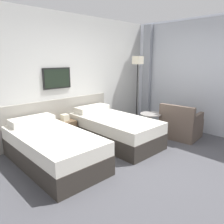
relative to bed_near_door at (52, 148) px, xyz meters
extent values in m
plane|color=#47474C|center=(1.21, -1.15, -0.28)|extent=(16.00, 16.00, 0.00)
cube|color=silver|center=(1.21, 1.04, 1.07)|extent=(10.00, 0.06, 2.70)
cube|color=gray|center=(0.73, 0.99, 0.17)|extent=(2.61, 0.04, 0.90)
cube|color=black|center=(0.73, 0.99, 1.06)|extent=(0.64, 0.03, 0.44)
cube|color=black|center=(0.73, 0.98, 1.06)|extent=(0.58, 0.01, 0.38)
cube|color=white|center=(3.51, -1.32, 1.07)|extent=(0.06, 4.66, 2.70)
cube|color=#B2B7C1|center=(3.47, -1.32, 1.04)|extent=(0.03, 4.29, 2.64)
cube|color=#8E939E|center=(3.38, 0.66, 1.04)|extent=(0.10, 0.24, 2.64)
cube|color=#332D28|center=(0.00, -0.02, -0.12)|extent=(1.00, 1.97, 0.32)
cube|color=silver|center=(0.00, -0.02, 0.15)|extent=(0.99, 1.95, 0.22)
cube|color=silver|center=(0.00, 0.73, 0.33)|extent=(0.80, 0.34, 0.13)
cube|color=#332D28|center=(1.45, -0.02, -0.12)|extent=(1.00, 1.97, 0.32)
cube|color=silver|center=(1.45, -0.02, 0.15)|extent=(0.99, 1.95, 0.22)
cube|color=silver|center=(1.45, 0.73, 0.33)|extent=(0.80, 0.34, 0.13)
cube|color=brown|center=(0.73, 0.76, -0.05)|extent=(0.38, 0.35, 0.46)
cube|color=beige|center=(0.73, 0.76, 0.25)|extent=(0.14, 0.14, 0.14)
cylinder|color=black|center=(2.79, 0.51, -0.27)|extent=(0.24, 0.24, 0.02)
cylinder|color=black|center=(2.79, 0.51, 0.53)|extent=(0.02, 0.02, 1.60)
cube|color=beige|center=(2.79, 0.51, 1.43)|extent=(0.21, 0.21, 0.20)
cylinder|color=gray|center=(2.30, -0.32, -0.28)|extent=(0.31, 0.31, 0.01)
cylinder|color=gray|center=(2.30, -0.32, -0.02)|extent=(0.05, 0.05, 0.51)
cylinder|color=gray|center=(2.30, -0.32, 0.25)|extent=(0.48, 0.48, 0.02)
cube|color=brown|center=(2.78, -0.83, -0.08)|extent=(0.80, 0.86, 0.41)
cube|color=brown|center=(2.48, -0.87, 0.31)|extent=(0.19, 0.78, 0.38)
cube|color=brown|center=(2.82, -1.17, 0.22)|extent=(0.61, 0.16, 0.18)
cube|color=brown|center=(2.74, -0.49, 0.22)|extent=(0.61, 0.16, 0.18)
camera|label=1|loc=(-1.64, -3.19, 1.47)|focal=35.00mm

